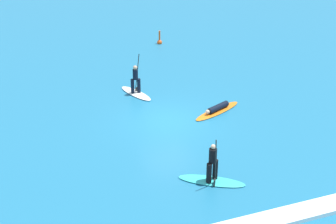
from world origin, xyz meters
name	(u,v)px	position (x,y,z in m)	size (l,w,h in m)	color
ground_plane	(168,121)	(0.00, 0.00, 0.00)	(120.00, 120.00, 0.00)	#1E6B93
surfer_on_white_board	(136,87)	(-0.58, 3.69, 0.42)	(1.54, 2.60, 2.27)	white
surfer_on_orange_board	(217,109)	(2.79, 0.09, 0.13)	(3.21, 1.90, 0.39)	orange
surfer_on_teal_board	(212,172)	(-0.16, -5.68, 0.46)	(2.71, 2.12, 2.26)	#33C6CC
marker_buoy	(160,41)	(3.56, 11.53, 0.18)	(0.37, 0.37, 1.04)	#E55119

